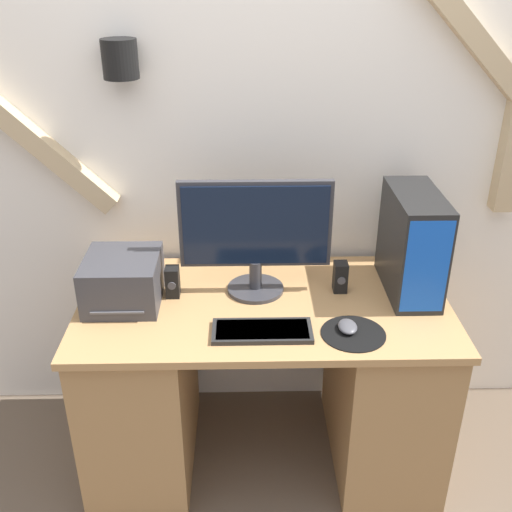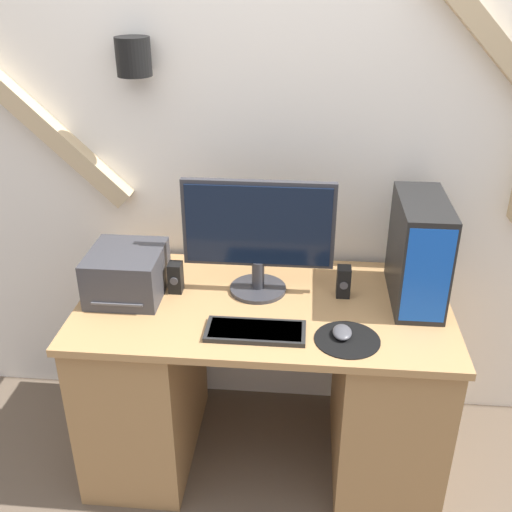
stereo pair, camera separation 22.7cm
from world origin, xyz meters
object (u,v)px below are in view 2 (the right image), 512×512
at_px(monitor, 258,232).
at_px(speaker_right, 344,282).
at_px(keyboard, 255,331).
at_px(mouse, 342,332).
at_px(computer_tower, 419,251).
at_px(printer, 127,273).
at_px(speaker_left, 176,277).

height_order(monitor, speaker_right, monitor).
distance_m(keyboard, mouse, 0.31).
distance_m(monitor, computer_tower, 0.62).
bearing_deg(mouse, keyboard, -178.36).
bearing_deg(printer, mouse, -14.97).
bearing_deg(monitor, speaker_left, -173.51).
distance_m(mouse, printer, 0.88).
bearing_deg(mouse, speaker_right, 87.35).
relative_size(monitor, speaker_left, 4.72).
xyz_separation_m(mouse, speaker_right, (0.01, 0.29, 0.04)).
relative_size(mouse, speaker_left, 0.78).
xyz_separation_m(keyboard, mouse, (0.31, 0.01, 0.01)).
relative_size(computer_tower, speaker_right, 3.30).
xyz_separation_m(keyboard, speaker_right, (0.32, 0.30, 0.05)).
relative_size(keyboard, speaker_left, 2.88).
bearing_deg(mouse, computer_tower, 45.59).
xyz_separation_m(keyboard, computer_tower, (0.60, 0.31, 0.20)).
height_order(mouse, speaker_left, speaker_left).
distance_m(computer_tower, speaker_right, 0.31).
distance_m(keyboard, speaker_right, 0.45).
relative_size(keyboard, mouse, 3.70).
relative_size(computer_tower, printer, 1.34).
bearing_deg(speaker_right, monitor, 178.06).
relative_size(monitor, computer_tower, 1.43).
height_order(keyboard, speaker_left, speaker_left).
relative_size(keyboard, computer_tower, 0.87).
bearing_deg(speaker_left, printer, -168.30).
xyz_separation_m(mouse, speaker_left, (-0.66, 0.26, 0.04)).
xyz_separation_m(mouse, printer, (-0.85, 0.23, 0.08)).
height_order(speaker_left, speaker_right, same).
bearing_deg(monitor, computer_tower, -0.53).
bearing_deg(keyboard, printer, 156.28).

